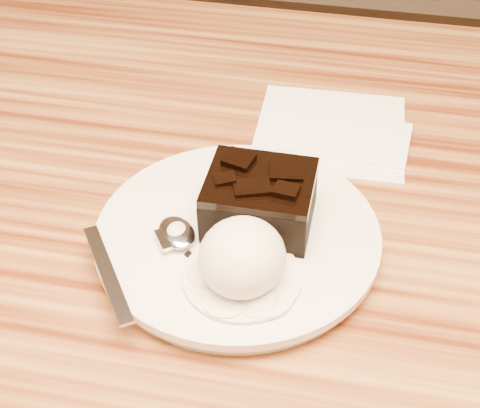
% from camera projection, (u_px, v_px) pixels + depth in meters
% --- Properties ---
extents(plate, '(0.24, 0.24, 0.02)m').
position_uv_depth(plate, '(238.00, 239.00, 0.59)').
color(plate, white).
rests_on(plate, dining_table).
extents(brownie, '(0.09, 0.07, 0.04)m').
position_uv_depth(brownie, '(260.00, 203.00, 0.58)').
color(brownie, black).
rests_on(brownie, plate).
extents(ice_cream_scoop, '(0.07, 0.07, 0.06)m').
position_uv_depth(ice_cream_scoop, '(242.00, 257.00, 0.53)').
color(ice_cream_scoop, white).
rests_on(ice_cream_scoop, plate).
extents(melt_puddle, '(0.09, 0.09, 0.00)m').
position_uv_depth(melt_puddle, '(242.00, 277.00, 0.55)').
color(melt_puddle, silver).
rests_on(melt_puddle, plate).
extents(spoon, '(0.12, 0.15, 0.01)m').
position_uv_depth(spoon, '(177.00, 234.00, 0.58)').
color(spoon, silver).
rests_on(spoon, plate).
extents(napkin, '(0.15, 0.15, 0.01)m').
position_uv_depth(napkin, '(330.00, 130.00, 0.72)').
color(napkin, white).
rests_on(napkin, dining_table).
extents(crumb_a, '(0.01, 0.01, 0.00)m').
position_uv_depth(crumb_a, '(230.00, 285.00, 0.54)').
color(crumb_a, black).
rests_on(crumb_a, plate).
extents(crumb_b, '(0.01, 0.01, 0.00)m').
position_uv_depth(crumb_b, '(189.00, 254.00, 0.56)').
color(crumb_b, black).
rests_on(crumb_b, plate).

